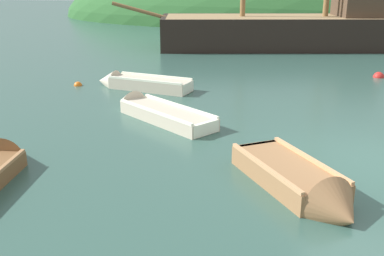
% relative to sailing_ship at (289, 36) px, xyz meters
% --- Properties ---
extents(ground_plane, '(120.00, 120.00, 0.00)m').
position_rel_sailing_ship_xyz_m(ground_plane, '(1.56, -16.11, -0.62)').
color(ground_plane, '#33564C').
extents(shore_hill, '(41.46, 24.31, 11.38)m').
position_rel_sailing_ship_xyz_m(shore_hill, '(-0.94, 19.84, -0.62)').
color(shore_hill, '#2D602D').
rests_on(shore_hill, ground).
extents(sailing_ship, '(16.37, 6.48, 10.51)m').
position_rel_sailing_ship_xyz_m(sailing_ship, '(0.00, 0.00, 0.00)').
color(sailing_ship, black).
rests_on(sailing_ship, ground).
extents(rowboat_center, '(3.67, 3.13, 0.91)m').
position_rel_sailing_ship_xyz_m(rowboat_center, '(-3.91, -13.82, -0.50)').
color(rowboat_center, beige).
rests_on(rowboat_center, ground).
extents(rowboat_near_dock, '(3.71, 1.70, 0.86)m').
position_rel_sailing_ship_xyz_m(rowboat_near_dock, '(-5.34, -10.65, -0.48)').
color(rowboat_near_dock, beige).
rests_on(rowboat_near_dock, ground).
extents(rowboat_far, '(2.60, 3.23, 1.05)m').
position_rel_sailing_ship_xyz_m(rowboat_far, '(-0.01, -17.92, -0.47)').
color(rowboat_far, '#9E7047').
rests_on(rowboat_far, ground).
extents(buoy_orange, '(0.29, 0.29, 0.29)m').
position_rel_sailing_ship_xyz_m(buoy_orange, '(-7.66, -10.64, -0.62)').
color(buoy_orange, orange).
rests_on(buoy_orange, ground).
extents(buoy_red, '(0.42, 0.42, 0.42)m').
position_rel_sailing_ship_xyz_m(buoy_red, '(3.39, -7.12, -0.62)').
color(buoy_red, red).
rests_on(buoy_red, ground).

